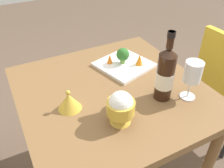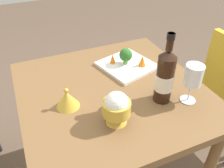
{
  "view_description": "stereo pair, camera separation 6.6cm",
  "coord_description": "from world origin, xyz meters",
  "px_view_note": "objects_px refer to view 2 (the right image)",
  "views": [
    {
      "loc": [
        -0.41,
        -0.79,
        1.43
      ],
      "look_at": [
        0.0,
        0.0,
        0.77
      ],
      "focal_mm": 38.56,
      "sensor_mm": 36.0,
      "label": 1
    },
    {
      "loc": [
        -0.35,
        -0.82,
        1.43
      ],
      "look_at": [
        0.0,
        0.0,
        0.77
      ],
      "focal_mm": 38.56,
      "sensor_mm": 36.0,
      "label": 2
    }
  ],
  "objects_px": {
    "wine_bottle": "(165,76)",
    "rice_bowl": "(117,108)",
    "broccoli_floret": "(126,55)",
    "wine_glass": "(193,76)",
    "serving_plate": "(127,65)",
    "rice_bowl_lid": "(67,99)",
    "carrot_garnish_left": "(113,59)",
    "carrot_garnish_right": "(142,61)"
  },
  "relations": [
    {
      "from": "serving_plate",
      "to": "broccoli_floret",
      "type": "relative_size",
      "value": 3.6
    },
    {
      "from": "rice_bowl",
      "to": "broccoli_floret",
      "type": "height_order",
      "value": "rice_bowl"
    },
    {
      "from": "wine_glass",
      "to": "carrot_garnish_left",
      "type": "relative_size",
      "value": 3.35
    },
    {
      "from": "carrot_garnish_left",
      "to": "carrot_garnish_right",
      "type": "xyz_separation_m",
      "value": [
        0.13,
        -0.09,
        0.0
      ]
    },
    {
      "from": "wine_glass",
      "to": "broccoli_floret",
      "type": "height_order",
      "value": "wine_glass"
    },
    {
      "from": "wine_glass",
      "to": "carrot_garnish_right",
      "type": "bearing_deg",
      "value": 100.7
    },
    {
      "from": "wine_bottle",
      "to": "serving_plate",
      "type": "relative_size",
      "value": 1.01
    },
    {
      "from": "rice_bowl_lid",
      "to": "carrot_garnish_right",
      "type": "distance_m",
      "value": 0.45
    },
    {
      "from": "broccoli_floret",
      "to": "rice_bowl_lid",
      "type": "bearing_deg",
      "value": -151.97
    },
    {
      "from": "wine_bottle",
      "to": "rice_bowl",
      "type": "xyz_separation_m",
      "value": [
        -0.24,
        -0.05,
        -0.05
      ]
    },
    {
      "from": "wine_bottle",
      "to": "serving_plate",
      "type": "bearing_deg",
      "value": 93.97
    },
    {
      "from": "wine_glass",
      "to": "serving_plate",
      "type": "xyz_separation_m",
      "value": [
        -0.12,
        0.35,
        -0.12
      ]
    },
    {
      "from": "rice_bowl",
      "to": "carrot_garnish_right",
      "type": "height_order",
      "value": "rice_bowl"
    },
    {
      "from": "wine_bottle",
      "to": "serving_plate",
      "type": "distance_m",
      "value": 0.32
    },
    {
      "from": "wine_bottle",
      "to": "broccoli_floret",
      "type": "bearing_deg",
      "value": 94.7
    },
    {
      "from": "wine_bottle",
      "to": "rice_bowl",
      "type": "relative_size",
      "value": 2.21
    },
    {
      "from": "serving_plate",
      "to": "carrot_garnish_left",
      "type": "height_order",
      "value": "carrot_garnish_left"
    },
    {
      "from": "rice_bowl",
      "to": "rice_bowl_lid",
      "type": "xyz_separation_m",
      "value": [
        -0.15,
        0.17,
        -0.04
      ]
    },
    {
      "from": "wine_bottle",
      "to": "wine_glass",
      "type": "relative_size",
      "value": 1.75
    },
    {
      "from": "rice_bowl_lid",
      "to": "carrot_garnish_left",
      "type": "distance_m",
      "value": 0.38
    },
    {
      "from": "wine_glass",
      "to": "rice_bowl_lid",
      "type": "xyz_separation_m",
      "value": [
        -0.49,
        0.17,
        -0.09
      ]
    },
    {
      "from": "wine_bottle",
      "to": "rice_bowl_lid",
      "type": "xyz_separation_m",
      "value": [
        -0.39,
        0.12,
        -0.08
      ]
    },
    {
      "from": "broccoli_floret",
      "to": "wine_glass",
      "type": "bearing_deg",
      "value": -70.55
    },
    {
      "from": "wine_bottle",
      "to": "carrot_garnish_right",
      "type": "xyz_separation_m",
      "value": [
        0.04,
        0.26,
        -0.08
      ]
    },
    {
      "from": "rice_bowl",
      "to": "carrot_garnish_left",
      "type": "relative_size",
      "value": 2.65
    },
    {
      "from": "serving_plate",
      "to": "wine_glass",
      "type": "bearing_deg",
      "value": -70.78
    },
    {
      "from": "rice_bowl_lid",
      "to": "broccoli_floret",
      "type": "height_order",
      "value": "broccoli_floret"
    },
    {
      "from": "rice_bowl",
      "to": "serving_plate",
      "type": "xyz_separation_m",
      "value": [
        0.22,
        0.35,
        -0.07
      ]
    },
    {
      "from": "carrot_garnish_left",
      "to": "wine_glass",
      "type": "bearing_deg",
      "value": -64.44
    },
    {
      "from": "serving_plate",
      "to": "broccoli_floret",
      "type": "bearing_deg",
      "value": 118.26
    },
    {
      "from": "rice_bowl_lid",
      "to": "broccoli_floret",
      "type": "distance_m",
      "value": 0.41
    },
    {
      "from": "wine_glass",
      "to": "carrot_garnish_left",
      "type": "distance_m",
      "value": 0.45
    },
    {
      "from": "broccoli_floret",
      "to": "carrot_garnish_left",
      "type": "relative_size",
      "value": 1.61
    },
    {
      "from": "wine_glass",
      "to": "serving_plate",
      "type": "height_order",
      "value": "wine_glass"
    },
    {
      "from": "rice_bowl",
      "to": "serving_plate",
      "type": "bearing_deg",
      "value": 58.2
    },
    {
      "from": "wine_bottle",
      "to": "wine_glass",
      "type": "height_order",
      "value": "wine_bottle"
    },
    {
      "from": "wine_glass",
      "to": "serving_plate",
      "type": "bearing_deg",
      "value": 109.22
    },
    {
      "from": "carrot_garnish_left",
      "to": "carrot_garnish_right",
      "type": "distance_m",
      "value": 0.16
    },
    {
      "from": "wine_bottle",
      "to": "rice_bowl_lid",
      "type": "height_order",
      "value": "wine_bottle"
    },
    {
      "from": "wine_glass",
      "to": "broccoli_floret",
      "type": "distance_m",
      "value": 0.39
    },
    {
      "from": "serving_plate",
      "to": "carrot_garnish_left",
      "type": "xyz_separation_m",
      "value": [
        -0.07,
        0.04,
        0.03
      ]
    },
    {
      "from": "broccoli_floret",
      "to": "carrot_garnish_right",
      "type": "xyz_separation_m",
      "value": [
        0.07,
        -0.05,
        -0.02
      ]
    }
  ]
}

